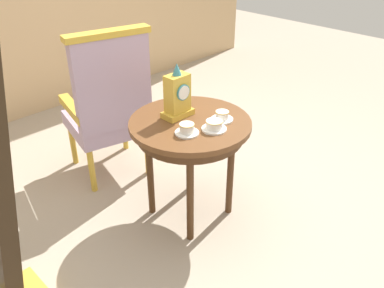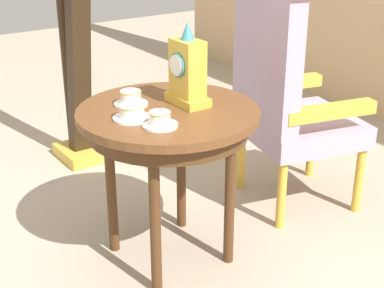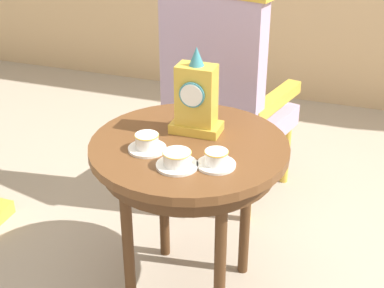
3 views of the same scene
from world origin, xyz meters
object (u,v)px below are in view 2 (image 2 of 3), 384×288
(harp, at_px, (75,50))
(teacup_center, at_px, (160,120))
(mantel_clock, at_px, (187,72))
(armchair, at_px, (285,95))
(side_table, at_px, (168,127))
(teacup_left, at_px, (131,99))
(teacup_right, at_px, (132,113))

(harp, bearing_deg, teacup_center, -10.58)
(mantel_clock, xyz_separation_m, harp, (-1.15, 0.02, -0.14))
(harp, bearing_deg, armchair, 29.81)
(side_table, bearing_deg, teacup_left, -141.49)
(teacup_right, distance_m, mantel_clock, 0.30)
(teacup_right, relative_size, mantel_clock, 0.43)
(side_table, xyz_separation_m, mantel_clock, (-0.01, 0.10, 0.21))
(side_table, height_order, teacup_left, teacup_left)
(teacup_center, xyz_separation_m, armchair, (-0.23, 0.86, -0.13))
(teacup_right, height_order, mantel_clock, mantel_clock)
(teacup_right, relative_size, harp, 0.09)
(teacup_left, xyz_separation_m, teacup_right, (0.14, -0.08, -0.00))
(side_table, height_order, mantel_clock, mantel_clock)
(teacup_left, distance_m, harp, 1.05)
(teacup_left, height_order, teacup_right, teacup_left)
(mantel_clock, bearing_deg, side_table, -86.19)
(side_table, relative_size, teacup_right, 5.09)
(armchair, bearing_deg, teacup_center, -75.14)
(harp, bearing_deg, teacup_left, -11.73)
(teacup_left, bearing_deg, side_table, 38.51)
(teacup_right, xyz_separation_m, teacup_center, (0.12, 0.05, -0.00))
(teacup_left, relative_size, armchair, 0.12)
(teacup_left, xyz_separation_m, harp, (-1.03, 0.21, -0.04))
(teacup_left, distance_m, teacup_center, 0.27)
(mantel_clock, relative_size, armchair, 0.29)
(teacup_left, bearing_deg, harp, 168.27)
(side_table, height_order, armchair, armchair)
(harp, bearing_deg, side_table, -5.69)
(teacup_center, bearing_deg, teacup_right, -158.61)
(teacup_center, distance_m, harp, 1.32)
(side_table, xyz_separation_m, teacup_center, (0.14, -0.13, 0.10))
(side_table, relative_size, harp, 0.43)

